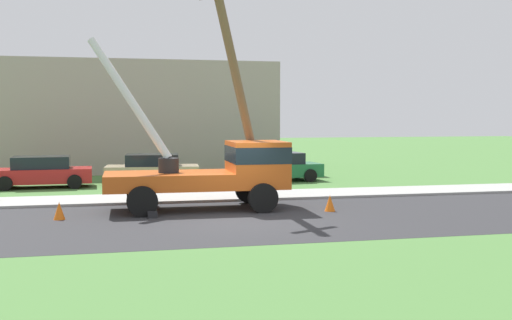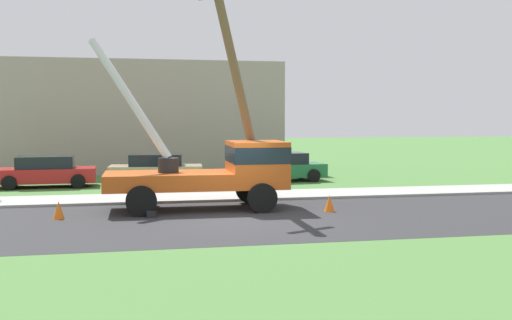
{
  "view_description": "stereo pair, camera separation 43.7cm",
  "coord_description": "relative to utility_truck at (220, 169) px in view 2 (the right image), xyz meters",
  "views": [
    {
      "loc": [
        -3.67,
        -18.53,
        3.2
      ],
      "look_at": [
        1.14,
        2.58,
        1.67
      ],
      "focal_mm": 42.77,
      "sensor_mm": 36.0,
      "label": 1
    },
    {
      "loc": [
        -3.24,
        -18.62,
        3.2
      ],
      "look_at": [
        1.14,
        2.58,
        1.67
      ],
      "focal_mm": 42.77,
      "sensor_mm": 36.0,
      "label": 2
    }
  ],
  "objects": [
    {
      "name": "ground_plane",
      "position": [
        0.19,
        9.66,
        -1.41
      ],
      "size": [
        120.0,
        120.0,
        0.0
      ],
      "primitive_type": "plane",
      "color": "#477538"
    },
    {
      "name": "road_asphalt",
      "position": [
        0.19,
        -2.34,
        -1.4
      ],
      "size": [
        80.0,
        7.88,
        0.01
      ],
      "primitive_type": "cube",
      "color": "#2B2B2D",
      "rests_on": "ground"
    },
    {
      "name": "sidewalk_strip",
      "position": [
        0.19,
        2.9,
        -1.36
      ],
      "size": [
        80.0,
        2.6,
        0.1
      ],
      "primitive_type": "cube",
      "color": "#9E9E99",
      "rests_on": "ground"
    },
    {
      "name": "utility_truck",
      "position": [
        0.0,
        0.0,
        0.0
      ],
      "size": [
        6.76,
        3.2,
        5.98
      ],
      "color": "#C65119",
      "rests_on": "ground"
    },
    {
      "name": "leaning_utility_pole",
      "position": [
        0.8,
        0.88,
        2.99
      ],
      "size": [
        2.99,
        2.49,
        8.6
      ],
      "color": "brown",
      "rests_on": "ground"
    },
    {
      "name": "traffic_cone_ahead",
      "position": [
        3.54,
        -1.4,
        -1.13
      ],
      "size": [
        0.36,
        0.36,
        0.56
      ],
      "primitive_type": "cone",
      "color": "orange",
      "rests_on": "ground"
    },
    {
      "name": "traffic_cone_behind",
      "position": [
        -5.28,
        -1.14,
        -1.13
      ],
      "size": [
        0.36,
        0.36,
        0.56
      ],
      "primitive_type": "cone",
      "color": "orange",
      "rests_on": "ground"
    },
    {
      "name": "parked_sedan_red",
      "position": [
        -6.85,
        8.11,
        -0.7
      ],
      "size": [
        4.46,
        2.12,
        1.42
      ],
      "color": "#B21E1E",
      "rests_on": "ground"
    },
    {
      "name": "parked_sedan_tan",
      "position": [
        -1.86,
        8.63,
        -0.7
      ],
      "size": [
        4.54,
        2.26,
        1.42
      ],
      "color": "tan",
      "rests_on": "ground"
    },
    {
      "name": "parked_sedan_green",
      "position": [
        4.25,
        8.46,
        -0.7
      ],
      "size": [
        4.54,
        2.26,
        1.42
      ],
      "color": "#1E6638",
      "rests_on": "ground"
    },
    {
      "name": "lowrise_building_backdrop",
      "position": [
        -3.23,
        16.43,
        1.79
      ],
      "size": [
        18.0,
        6.0,
        6.4
      ],
      "primitive_type": "cube",
      "color": "#A5998C",
      "rests_on": "ground"
    }
  ]
}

